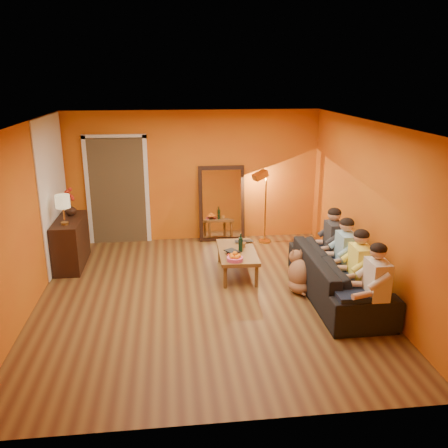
{
  "coord_description": "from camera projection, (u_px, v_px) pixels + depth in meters",
  "views": [
    {
      "loc": [
        -0.47,
        -6.54,
        3.24
      ],
      "look_at": [
        0.35,
        0.5,
        1.0
      ],
      "focal_mm": 38.0,
      "sensor_mm": 36.0,
      "label": 1
    }
  ],
  "objects": [
    {
      "name": "flowers",
      "position": [
        69.0,
        195.0,
        8.32
      ],
      "size": [
        0.17,
        0.17,
        0.51
      ],
      "primitive_type": null,
      "color": "#AB2213",
      "rests_on": "vase"
    },
    {
      "name": "mirror_frame",
      "position": [
        222.0,
        203.0,
        9.55
      ],
      "size": [
        0.92,
        0.27,
        1.51
      ],
      "primitive_type": "cube",
      "rotation": [
        -0.14,
        0.0,
        0.0
      ],
      "color": "black",
      "rests_on": "floor"
    },
    {
      "name": "book_lower",
      "position": [
        228.0,
        255.0,
        7.74
      ],
      "size": [
        0.2,
        0.26,
        0.02
      ],
      "primitive_type": "imported",
      "rotation": [
        0.0,
        0.0,
        0.12
      ],
      "color": "black",
      "rests_on": "coffee_table"
    },
    {
      "name": "vase",
      "position": [
        71.0,
        210.0,
        8.4
      ],
      "size": [
        0.2,
        0.2,
        0.21
      ],
      "primitive_type": "imported",
      "color": "black",
      "rests_on": "sideboard"
    },
    {
      "name": "person_mid_left",
      "position": [
        360.0,
        271.0,
        6.64
      ],
      "size": [
        0.7,
        0.44,
        1.22
      ],
      "primitive_type": null,
      "color": "#FBF553",
      "rests_on": "sofa"
    },
    {
      "name": "table_lamp",
      "position": [
        63.0,
        210.0,
        7.83
      ],
      "size": [
        0.24,
        0.24,
        0.51
      ],
      "primitive_type": null,
      "color": "beige",
      "rests_on": "sideboard"
    },
    {
      "name": "laptop",
      "position": [
        244.0,
        242.0,
        8.3
      ],
      "size": [
        0.32,
        0.21,
        0.03
      ],
      "primitive_type": "imported",
      "rotation": [
        0.0,
        0.0,
        0.01
      ],
      "color": "black",
      "rests_on": "coffee_table"
    },
    {
      "name": "sideboard",
      "position": [
        71.0,
        242.0,
        8.32
      ],
      "size": [
        0.44,
        1.18,
        0.85
      ],
      "primitive_type": "cube",
      "color": "black",
      "rests_on": "floor"
    },
    {
      "name": "dog",
      "position": [
        299.0,
        271.0,
        7.34
      ],
      "size": [
        0.45,
        0.61,
        0.66
      ],
      "primitive_type": null,
      "rotation": [
        0.0,
        0.0,
        -0.17
      ],
      "color": "#8D5A3F",
      "rests_on": "floor"
    },
    {
      "name": "person_far_left",
      "position": [
        376.0,
        288.0,
        6.12
      ],
      "size": [
        0.7,
        0.44,
        1.22
      ],
      "primitive_type": null,
      "color": "beige",
      "rests_on": "sofa"
    },
    {
      "name": "floor_lamp",
      "position": [
        265.0,
        208.0,
        9.38
      ],
      "size": [
        0.36,
        0.32,
        1.44
      ],
      "primitive_type": null,
      "rotation": [
        0.0,
        0.0,
        0.33
      ],
      "color": "gold",
      "rests_on": "floor"
    },
    {
      "name": "person_mid_right",
      "position": [
        346.0,
        257.0,
        7.16
      ],
      "size": [
        0.7,
        0.44,
        1.22
      ],
      "primitive_type": null,
      "color": "#89BAD4",
      "rests_on": "sofa"
    },
    {
      "name": "door_jamb_left",
      "position": [
        88.0,
        192.0,
        9.25
      ],
      "size": [
        0.08,
        0.06,
        2.2
      ],
      "primitive_type": "cube",
      "color": "white",
      "rests_on": "wall_back"
    },
    {
      "name": "door_header",
      "position": [
        114.0,
        136.0,
        8.99
      ],
      "size": [
        1.22,
        0.06,
        0.08
      ],
      "primitive_type": "cube",
      "color": "white",
      "rests_on": "wall_back"
    },
    {
      "name": "coffee_table",
      "position": [
        237.0,
        262.0,
        8.02
      ],
      "size": [
        0.65,
        1.24,
        0.42
      ],
      "primitive_type": null,
      "rotation": [
        0.0,
        0.0,
        -0.03
      ],
      "color": "brown",
      "rests_on": "floor"
    },
    {
      "name": "doorway_recess",
      "position": [
        118.0,
        190.0,
        9.42
      ],
      "size": [
        1.06,
        0.3,
        2.1
      ],
      "primitive_type": "cube",
      "color": "#3F2D19",
      "rests_on": "floor"
    },
    {
      "name": "fruit_bowl",
      "position": [
        235.0,
        256.0,
        7.49
      ],
      "size": [
        0.26,
        0.26,
        0.16
      ],
      "primitive_type": null,
      "color": "#DA4D82",
      "rests_on": "coffee_table"
    },
    {
      "name": "book_mid",
      "position": [
        229.0,
        253.0,
        7.75
      ],
      "size": [
        0.24,
        0.27,
        0.02
      ],
      "primitive_type": "imported",
      "rotation": [
        0.0,
        0.0,
        -0.37
      ],
      "color": "#AB2213",
      "rests_on": "book_lower"
    },
    {
      "name": "white_accent",
      "position": [
        54.0,
        192.0,
        8.22
      ],
      "size": [
        0.02,
        1.9,
        2.58
      ],
      "primitive_type": "cube",
      "color": "white",
      "rests_on": "wall_left"
    },
    {
      "name": "mirror_glass",
      "position": [
        222.0,
        204.0,
        9.51
      ],
      "size": [
        0.78,
        0.21,
        1.35
      ],
      "primitive_type": "cube",
      "rotation": [
        -0.14,
        0.0,
        0.0
      ],
      "color": "white",
      "rests_on": "mirror_frame"
    },
    {
      "name": "door_jamb_right",
      "position": [
        147.0,
        190.0,
        9.37
      ],
      "size": [
        0.08,
        0.06,
        2.2
      ],
      "primitive_type": "cube",
      "color": "white",
      "rests_on": "wall_back"
    },
    {
      "name": "wine_bottle",
      "position": [
        241.0,
        243.0,
        7.86
      ],
      "size": [
        0.07,
        0.07,
        0.31
      ],
      "primitive_type": "cylinder",
      "color": "black",
      "rests_on": "coffee_table"
    },
    {
      "name": "person_far_right",
      "position": [
        333.0,
        244.0,
        7.68
      ],
      "size": [
        0.7,
        0.44,
        1.22
      ],
      "primitive_type": null,
      "color": "#2D2D32",
      "rests_on": "sofa"
    },
    {
      "name": "tumbler",
      "position": [
        243.0,
        245.0,
        8.07
      ],
      "size": [
        0.11,
        0.11,
        0.09
      ],
      "primitive_type": "imported",
      "rotation": [
        0.0,
        0.0,
        0.11
      ],
      "color": "#B27F3F",
      "rests_on": "coffee_table"
    },
    {
      "name": "book_upper",
      "position": [
        228.0,
        253.0,
        7.72
      ],
      "size": [
        0.28,
        0.3,
        0.02
      ],
      "primitive_type": "imported",
      "rotation": [
        0.0,
        0.0,
        0.56
      ],
      "color": "black",
      "rests_on": "book_mid"
    },
    {
      "name": "room_shell",
      "position": [
        202.0,
        209.0,
        7.18
      ],
      "size": [
        5.0,
        5.5,
        2.6
      ],
      "color": "brown",
      "rests_on": "ground"
    },
    {
      "name": "sofa",
      "position": [
        338.0,
        276.0,
        7.13
      ],
      "size": [
        2.38,
        0.93,
        0.7
      ],
      "primitive_type": "imported",
      "rotation": [
        0.0,
        0.0,
        1.57
      ],
      "color": "black",
      "rests_on": "floor"
    }
  ]
}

